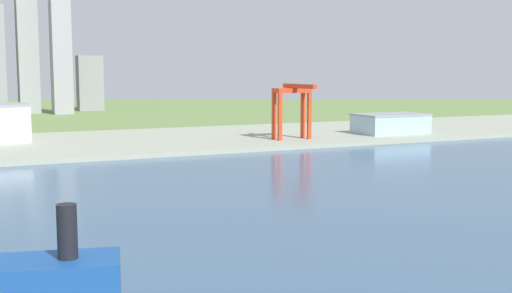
# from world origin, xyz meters

# --- Properties ---
(ground_plane) EXTENTS (2400.00, 2400.00, 0.00)m
(ground_plane) POSITION_xyz_m (0.00, 300.00, 0.00)
(ground_plane) COLOR olive
(water_bay) EXTENTS (840.00, 360.00, 0.15)m
(water_bay) POSITION_xyz_m (0.00, 240.00, 0.07)
(water_bay) COLOR #385675
(water_bay) RESTS_ON ground
(industrial_pier) EXTENTS (840.00, 140.00, 2.50)m
(industrial_pier) POSITION_xyz_m (0.00, 490.00, 1.25)
(industrial_pier) COLOR #969D8A
(industrial_pier) RESTS_ON ground
(port_crane_red) EXTENTS (22.70, 37.50, 34.07)m
(port_crane_red) POSITION_xyz_m (99.53, 449.54, 26.95)
(port_crane_red) COLOR red
(port_crane_red) RESTS_ON industrial_pier
(warehouse_annex) EXTENTS (46.51, 29.74, 13.28)m
(warehouse_annex) POSITION_xyz_m (177.39, 455.65, 9.16)
(warehouse_annex) COLOR #99BCD1
(warehouse_annex) RESTS_ON industrial_pier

